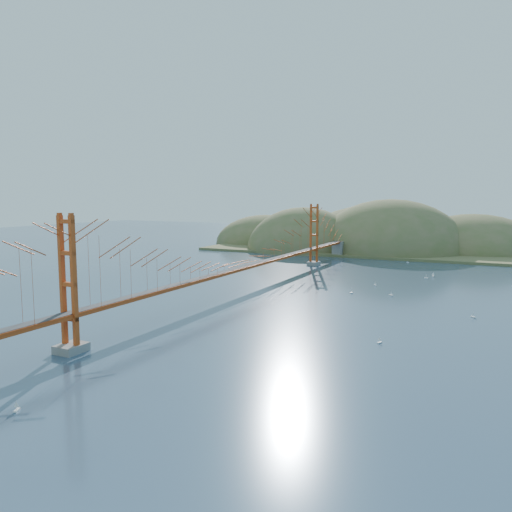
% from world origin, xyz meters
% --- Properties ---
extents(ground, '(320.00, 320.00, 0.00)m').
position_xyz_m(ground, '(0.00, 0.00, 0.00)').
color(ground, '#304760').
rests_on(ground, ground).
extents(bridge, '(2.20, 94.40, 12.00)m').
position_xyz_m(bridge, '(0.00, 0.18, 7.01)').
color(bridge, gray).
rests_on(bridge, ground).
extents(far_headlands, '(84.00, 58.00, 25.00)m').
position_xyz_m(far_headlands, '(2.21, 68.52, 0.00)').
color(far_headlands, olive).
rests_on(far_headlands, ground).
extents(sailboat_12, '(0.51, 0.42, 0.59)m').
position_xyz_m(sailboat_12, '(15.52, 42.00, 0.14)').
color(sailboat_12, white).
rests_on(sailboat_12, ground).
extents(sailboat_16, '(0.52, 0.52, 0.56)m').
position_xyz_m(sailboat_16, '(15.61, 13.25, 0.13)').
color(sailboat_16, white).
rests_on(sailboat_16, ground).
extents(sailboat_1, '(0.64, 0.64, 0.67)m').
position_xyz_m(sailboat_1, '(29.65, -1.83, 0.15)').
color(sailboat_1, white).
rests_on(sailboat_1, ground).
extents(sailboat_14, '(0.54, 0.54, 0.61)m').
position_xyz_m(sailboat_14, '(22.68, -15.85, 0.14)').
color(sailboat_14, white).
rests_on(sailboat_14, ground).
extents(sailboat_3, '(0.58, 0.55, 0.66)m').
position_xyz_m(sailboat_3, '(21.45, 23.48, 0.15)').
color(sailboat_3, white).
rests_on(sailboat_3, ground).
extents(sailboat_0, '(0.56, 0.60, 0.68)m').
position_xyz_m(sailboat_0, '(14.09, 5.80, 0.15)').
color(sailboat_0, white).
rests_on(sailboat_0, ground).
extents(sailboat_15, '(0.55, 0.62, 0.71)m').
position_xyz_m(sailboat_15, '(22.22, 25.91, 0.15)').
color(sailboat_15, white).
rests_on(sailboat_15, ground).
extents(sailboat_10, '(0.61, 0.61, 0.67)m').
position_xyz_m(sailboat_10, '(6.00, -40.00, 0.15)').
color(sailboat_10, white).
rests_on(sailboat_10, ground).
extents(sailboat_extra_0, '(0.62, 0.62, 0.66)m').
position_xyz_m(sailboat_extra_0, '(19.25, 6.53, 0.15)').
color(sailboat_extra_0, white).
rests_on(sailboat_extra_0, ground).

